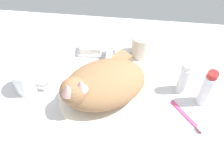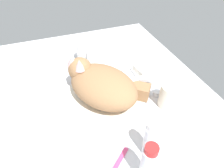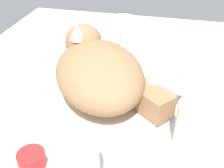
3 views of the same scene
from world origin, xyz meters
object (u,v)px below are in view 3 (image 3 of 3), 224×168
object	(u,v)px
coffee_mug	(122,33)
rinse_cup	(196,127)
faucet	(182,98)
cat	(99,70)
soap_bar	(190,80)
toothpaste_bottle	(87,168)

from	to	relation	value
coffee_mug	rinse_cup	size ratio (longest dim) A/B	1.30
faucet	coffee_mug	world-z (taller)	coffee_mug
faucet	cat	bearing A→B (deg)	-93.39
cat	soap_bar	bearing A→B (deg)	108.83
coffee_mug	cat	bearing A→B (deg)	-0.37
soap_bar	coffee_mug	bearing A→B (deg)	-132.43
cat	toothpaste_bottle	world-z (taller)	cat
coffee_mug	rinse_cup	bearing A→B (deg)	29.16
faucet	coffee_mug	bearing A→B (deg)	-145.14
coffee_mug	toothpaste_bottle	bearing A→B (deg)	5.80
rinse_cup	toothpaste_bottle	size ratio (longest dim) A/B	0.71
soap_bar	faucet	bearing A→B (deg)	-12.16
cat	rinse_cup	size ratio (longest dim) A/B	3.62
cat	soap_bar	xyz separation A→B (cm)	(-6.81, 19.97, -3.97)
cat	coffee_mug	size ratio (longest dim) A/B	2.77
rinse_cup	toothpaste_bottle	xyz separation A→B (cm)	(14.17, -15.45, 1.42)
cat	toothpaste_bottle	xyz separation A→B (cm)	(26.26, 5.36, -0.57)
rinse_cup	cat	bearing A→B (deg)	-120.14
cat	rinse_cup	bearing A→B (deg)	59.86
faucet	rinse_cup	world-z (taller)	rinse_cup
coffee_mug	soap_bar	world-z (taller)	coffee_mug
rinse_cup	soap_bar	bearing A→B (deg)	-177.45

